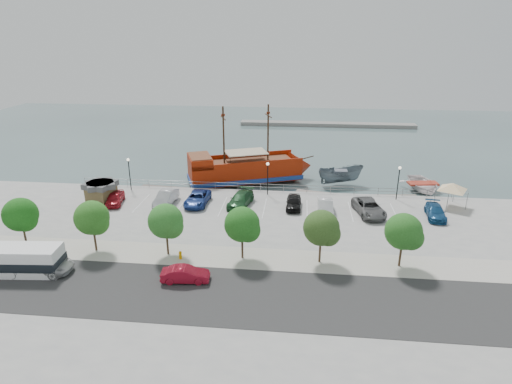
# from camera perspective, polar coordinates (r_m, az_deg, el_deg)

# --- Properties ---
(ground) EXTENTS (160.00, 160.00, 0.00)m
(ground) POSITION_cam_1_polar(r_m,az_deg,el_deg) (48.94, 0.92, -4.15)
(ground) COLOR #405557
(land_slab) EXTENTS (100.00, 58.00, 1.20)m
(land_slab) POSITION_cam_1_polar(r_m,az_deg,el_deg) (30.98, -2.74, -19.83)
(land_slab) COLOR gray
(land_slab) RESTS_ON ground
(street) EXTENTS (100.00, 8.00, 0.04)m
(street) POSITION_cam_1_polar(r_m,az_deg,el_deg) (34.55, -1.49, -13.71)
(street) COLOR #2D2D2D
(street) RESTS_ON land_slab
(sidewalk) EXTENTS (100.00, 4.00, 0.05)m
(sidewalk) POSITION_cam_1_polar(r_m,az_deg,el_deg) (39.61, -0.37, -8.84)
(sidewalk) COLOR #B4AC9A
(sidewalk) RESTS_ON land_slab
(seawall_railing) EXTENTS (50.00, 0.06, 1.00)m
(seawall_railing) POSITION_cam_1_polar(r_m,az_deg,el_deg) (55.56, 1.65, 0.63)
(seawall_railing) COLOR gray
(seawall_railing) RESTS_ON land_slab
(far_shore) EXTENTS (40.00, 3.00, 0.80)m
(far_shore) POSITION_cam_1_polar(r_m,az_deg,el_deg) (101.49, 9.44, 8.89)
(far_shore) COLOR gray
(far_shore) RESTS_ON ground
(pirate_ship) EXTENTS (18.70, 11.29, 11.65)m
(pirate_ship) POSITION_cam_1_polar(r_m,az_deg,el_deg) (61.42, -0.30, 3.02)
(pirate_ship) COLOR #981E05
(pirate_ship) RESTS_ON ground
(patrol_boat) EXTENTS (6.98, 4.10, 2.54)m
(patrol_boat) POSITION_cam_1_polar(r_m,az_deg,el_deg) (61.59, 11.20, 2.01)
(patrol_boat) COLOR slate
(patrol_boat) RESTS_ON ground
(speedboat) EXTENTS (5.83, 7.49, 1.42)m
(speedboat) POSITION_cam_1_polar(r_m,az_deg,el_deg) (62.71, 21.32, 0.75)
(speedboat) COLOR white
(speedboat) RESTS_ON ground
(dock_west) EXTENTS (6.67, 2.51, 0.37)m
(dock_west) POSITION_cam_1_polar(r_m,az_deg,el_deg) (60.12, -12.32, 0.36)
(dock_west) COLOR #665C55
(dock_west) RESTS_ON ground
(dock_mid) EXTENTS (6.61, 3.26, 0.36)m
(dock_mid) POSITION_cam_1_polar(r_m,az_deg,el_deg) (57.28, 8.43, -0.40)
(dock_mid) COLOR gray
(dock_mid) RESTS_ON ground
(dock_east) EXTENTS (6.33, 2.42, 0.35)m
(dock_east) POSITION_cam_1_polar(r_m,az_deg,el_deg) (58.57, 17.91, -0.74)
(dock_east) COLOR slate
(dock_east) RESTS_ON ground
(shed) EXTENTS (3.79, 3.79, 2.57)m
(shed) POSITION_cam_1_polar(r_m,az_deg,el_deg) (54.94, -19.95, 0.05)
(shed) COLOR brown
(shed) RESTS_ON land_slab
(canopy_tent) EXTENTS (4.96, 4.96, 3.35)m
(canopy_tent) POSITION_cam_1_polar(r_m,az_deg,el_deg) (54.96, 24.82, 1.08)
(canopy_tent) COLOR slate
(canopy_tent) RESTS_ON land_slab
(street_van) EXTENTS (5.55, 2.84, 1.50)m
(street_van) POSITION_cam_1_polar(r_m,az_deg,el_deg) (41.46, -26.79, -8.69)
(street_van) COLOR #A5A5A5
(street_van) RESTS_ON street
(street_sedan) EXTENTS (4.12, 1.79, 1.32)m
(street_sedan) POSITION_cam_1_polar(r_m,az_deg,el_deg) (36.47, -9.40, -10.78)
(street_sedan) COLOR maroon
(street_sedan) RESTS_ON street
(shuttle_bus) EXTENTS (7.15, 3.00, 2.46)m
(shuttle_bus) POSITION_cam_1_polar(r_m,az_deg,el_deg) (42.03, -28.91, -8.00)
(shuttle_bus) COLOR white
(shuttle_bus) RESTS_ON street
(fire_hydrant) EXTENTS (0.28, 0.28, 0.82)m
(fire_hydrant) POSITION_cam_1_polar(r_m,az_deg,el_deg) (39.91, -10.06, -8.25)
(fire_hydrant) COLOR #EA9A03
(fire_hydrant) RESTS_ON sidewalk
(lamp_post_left) EXTENTS (0.36, 0.36, 4.28)m
(lamp_post_left) POSITION_cam_1_polar(r_m,az_deg,el_deg) (57.70, -16.58, 3.05)
(lamp_post_left) COLOR black
(lamp_post_left) RESTS_ON land_slab
(lamp_post_mid) EXTENTS (0.36, 0.36, 4.28)m
(lamp_post_mid) POSITION_cam_1_polar(r_m,az_deg,el_deg) (53.55, 1.57, 2.59)
(lamp_post_mid) COLOR black
(lamp_post_mid) RESTS_ON land_slab
(lamp_post_right) EXTENTS (0.36, 0.36, 4.28)m
(lamp_post_right) POSITION_cam_1_polar(r_m,az_deg,el_deg) (54.78, 18.50, 1.92)
(lamp_post_right) COLOR black
(lamp_post_right) RESTS_ON land_slab
(tree_a) EXTENTS (3.30, 3.20, 5.00)m
(tree_a) POSITION_cam_1_polar(r_m,az_deg,el_deg) (45.74, -28.78, -2.81)
(tree_a) COLOR #473321
(tree_a) RESTS_ON sidewalk
(tree_b) EXTENTS (3.30, 3.20, 5.00)m
(tree_b) POSITION_cam_1_polar(r_m,az_deg,el_deg) (42.21, -20.90, -3.40)
(tree_b) COLOR #473321
(tree_b) RESTS_ON sidewalk
(tree_c) EXTENTS (3.30, 3.20, 5.00)m
(tree_c) POSITION_cam_1_polar(r_m,az_deg,el_deg) (39.61, -11.78, -3.99)
(tree_c) COLOR #473321
(tree_c) RESTS_ON sidewalk
(tree_d) EXTENTS (3.30, 3.20, 5.00)m
(tree_d) POSITION_cam_1_polar(r_m,az_deg,el_deg) (38.14, -1.67, -4.53)
(tree_d) COLOR #473321
(tree_d) RESTS_ON sidewalk
(tree_e) EXTENTS (3.30, 3.20, 5.00)m
(tree_e) POSITION_cam_1_polar(r_m,az_deg,el_deg) (37.92, 8.92, -4.94)
(tree_e) COLOR #473321
(tree_e) RESTS_ON sidewalk
(tree_f) EXTENTS (3.30, 3.20, 5.00)m
(tree_f) POSITION_cam_1_polar(r_m,az_deg,el_deg) (38.98, 19.28, -5.18)
(tree_f) COLOR #473321
(tree_f) RESTS_ON sidewalk
(parked_car_a) EXTENTS (2.59, 4.63, 1.49)m
(parked_car_a) POSITION_cam_1_polar(r_m,az_deg,el_deg) (54.13, -18.29, -0.75)
(parked_car_a) COLOR #AE1A25
(parked_car_a) RESTS_ON land_slab
(parked_car_b) EXTENTS (2.02, 5.00, 1.62)m
(parked_car_b) POSITION_cam_1_polar(r_m,az_deg,el_deg) (52.40, -11.93, -0.76)
(parked_car_b) COLOR #B5B5B9
(parked_car_b) RESTS_ON land_slab
(parked_car_c) EXTENTS (2.58, 5.36, 1.47)m
(parked_car_c) POSITION_cam_1_polar(r_m,az_deg,el_deg) (51.74, -7.80, -0.86)
(parked_car_c) COLOR navy
(parked_car_c) RESTS_ON land_slab
(parked_car_d) EXTENTS (3.13, 5.62, 1.54)m
(parked_car_d) POSITION_cam_1_polar(r_m,az_deg,el_deg) (50.92, -2.05, -0.99)
(parked_car_d) COLOR #1B4923
(parked_car_d) RESTS_ON land_slab
(parked_car_e) EXTENTS (1.79, 4.33, 1.47)m
(parked_car_e) POSITION_cam_1_polar(r_m,az_deg,el_deg) (50.36, 5.04, -1.35)
(parked_car_e) COLOR black
(parked_car_e) RESTS_ON land_slab
(parked_car_f) EXTENTS (1.70, 4.79, 1.57)m
(parked_car_f) POSITION_cam_1_polar(r_m,az_deg,el_deg) (49.37, 9.20, -1.94)
(parked_car_f) COLOR silver
(parked_car_f) RESTS_ON land_slab
(parked_car_g) EXTENTS (3.74, 6.15, 1.59)m
(parked_car_g) POSITION_cam_1_polar(r_m,az_deg,el_deg) (50.09, 14.83, -2.04)
(parked_car_g) COLOR #5F5F5F
(parked_car_g) RESTS_ON land_slab
(parked_car_h) EXTENTS (2.36, 4.85, 1.36)m
(parked_car_h) POSITION_cam_1_polar(r_m,az_deg,el_deg) (51.69, 22.80, -2.44)
(parked_car_h) COLOR navy
(parked_car_h) RESTS_ON land_slab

